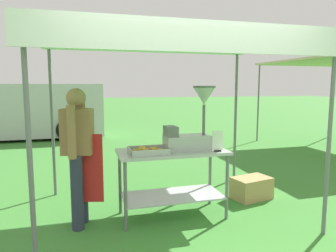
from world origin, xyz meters
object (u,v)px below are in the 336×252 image
Objects in this scene: vendor at (79,150)px; supply_crate at (251,188)px; donut_cart at (172,168)px; menu_sign at (218,143)px; donut_fryer at (192,125)px; van_silver at (11,110)px; stall_canopy at (170,45)px; donut_tray at (149,151)px.

vendor is 2.65× the size of supply_crate.
donut_cart is 0.64m from menu_sign.
vendor is at bearing 171.98° from menu_sign.
donut_fryer is 0.14× the size of van_silver.
van_silver reaches higher than supply_crate.
donut_fryer reaches higher than supply_crate.
stall_canopy reaches higher than van_silver.
donut_cart is at bearing -65.60° from van_silver.
menu_sign is (0.82, -0.11, 0.08)m from donut_tray.
donut_cart is 2.21× the size of supply_crate.
donut_fryer reaches higher than donut_cart.
stall_canopy is at bearing -65.30° from van_silver.
stall_canopy reaches higher than donut_fryer.
stall_canopy is 1.66m from vendor.
menu_sign is at bearing -37.12° from donut_fryer.
van_silver is at bearing 117.12° from menu_sign.
stall_canopy is 1.02m from donut_fryer.
stall_canopy is 6.73× the size of donut_tray.
donut_tray is (-0.31, -0.19, -1.26)m from stall_canopy.
vendor is at bearing -73.52° from van_silver.
van_silver is (-3.17, 6.99, 0.26)m from donut_cart.
menu_sign is (0.51, -0.30, -1.18)m from stall_canopy.
stall_canopy is 0.57× the size of van_silver.
vendor reaches higher than donut_tray.
menu_sign is at bearing -8.02° from vendor.
donut_tray is 0.83m from menu_sign.
supply_crate is at bearing 8.48° from stall_canopy.
donut_tray is at bearing -148.27° from stall_canopy.
donut_tray is 0.63m from donut_fryer.
menu_sign is at bearing -147.71° from supply_crate.
donut_fryer is at bearing -164.32° from supply_crate.
stall_canopy is at bearing 158.24° from donut_fryer.
donut_cart is 1.15m from vendor.
donut_tray is 1.79m from supply_crate.
stall_canopy is 2.36m from supply_crate.
menu_sign is at bearing -62.88° from van_silver.
van_silver is at bearing 106.48° from vendor.
van_silver is at bearing 114.40° from donut_cart.
donut_tray is 0.08× the size of van_silver.
menu_sign is 0.05× the size of van_silver.
menu_sign is (0.26, -0.20, -0.19)m from donut_fryer.
menu_sign is 0.41× the size of supply_crate.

